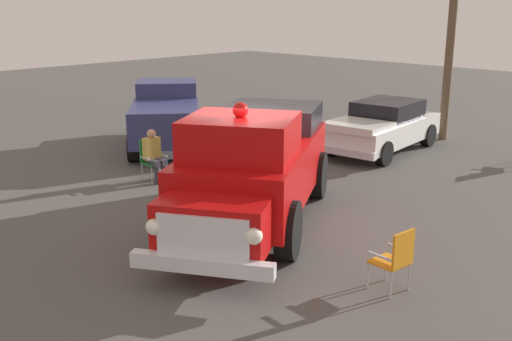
% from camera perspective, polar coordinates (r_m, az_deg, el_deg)
% --- Properties ---
extents(ground_plane, '(60.00, 60.00, 0.00)m').
position_cam_1_polar(ground_plane, '(12.39, -0.44, -4.57)').
color(ground_plane, '#514F4C').
extents(vintage_fire_truck, '(6.23, 4.89, 2.59)m').
position_cam_1_polar(vintage_fire_truck, '(11.79, -0.27, 0.47)').
color(vintage_fire_truck, black).
rests_on(vintage_fire_truck, ground).
extents(classic_hot_rod, '(4.52, 2.28, 1.46)m').
position_cam_1_polar(classic_hot_rod, '(18.11, 11.74, 4.10)').
color(classic_hot_rod, black).
rests_on(classic_hot_rod, ground).
extents(parked_pickup, '(4.45, 4.84, 1.90)m').
position_cam_1_polar(parked_pickup, '(18.40, -8.41, 5.21)').
color(parked_pickup, black).
rests_on(parked_pickup, ground).
extents(lawn_chair_near_truck, '(0.55, 0.53, 1.02)m').
position_cam_1_polar(lawn_chair_near_truck, '(15.09, -9.83, 1.27)').
color(lawn_chair_near_truck, '#B7BABF').
rests_on(lawn_chair_near_truck, ground).
extents(lawn_chair_by_car, '(0.56, 0.55, 1.02)m').
position_cam_1_polar(lawn_chair_by_car, '(9.43, 13.06, -7.88)').
color(lawn_chair_by_car, '#B7BABF').
rests_on(lawn_chair_by_car, ground).
extents(spectator_seated, '(0.41, 0.56, 1.29)m').
position_cam_1_polar(spectator_seated, '(14.95, -9.58, 1.58)').
color(spectator_seated, '#383842').
rests_on(spectator_seated, ground).
extents(utility_pole, '(0.80, 1.60, 7.76)m').
position_cam_1_polar(utility_pole, '(19.86, 18.08, 14.22)').
color(utility_pole, brown).
rests_on(utility_pole, ground).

